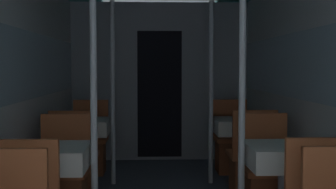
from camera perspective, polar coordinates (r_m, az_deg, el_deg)
wall_left at (r=3.98m, az=-19.07°, el=0.55°), size 0.05×8.28×2.28m
wall_right at (r=4.07m, az=18.41°, el=0.63°), size 0.05×8.28×2.28m
bulkhead_far at (r=6.80m, az=-1.04°, el=1.55°), size 2.54×0.09×2.28m
dining_table_left_1 at (r=3.71m, az=-14.36°, el=-8.15°), size 0.60×0.60×0.75m
chair_left_far_1 at (r=4.33m, az=-12.69°, el=-11.01°), size 0.45×0.45×0.92m
support_pole_left_1 at (r=3.58m, az=-9.04°, el=-0.09°), size 0.05×0.05×2.28m
dining_table_left_2 at (r=5.47m, az=-10.35°, el=-4.37°), size 0.60×0.60×0.75m
chair_left_near_2 at (r=4.98m, az=-11.25°, el=-9.08°), size 0.45×0.45×0.92m
chair_left_far_2 at (r=6.08m, az=-9.56°, el=-6.78°), size 0.45×0.45×0.92m
support_pole_left_2 at (r=5.39m, az=-6.75°, el=1.09°), size 0.05×0.05×2.28m
dining_table_right_1 at (r=3.78m, az=14.16°, el=-7.94°), size 0.60×0.60×0.75m
chair_right_far_1 at (r=4.38m, az=11.97°, el=-10.81°), size 0.45×0.45×0.92m
support_pole_right_1 at (r=3.63m, az=9.01°, el=-0.05°), size 0.05×0.05×2.28m
dining_table_right_2 at (r=5.52m, az=8.82°, el=-4.29°), size 0.60×0.60×0.75m
chair_right_near_2 at (r=5.03m, az=10.04°, el=-8.94°), size 0.45×0.45×0.92m
chair_right_far_2 at (r=6.12m, az=7.77°, el=-6.69°), size 0.45×0.45×0.92m
support_pole_right_2 at (r=5.42m, az=5.26°, el=1.11°), size 0.05×0.05×2.28m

